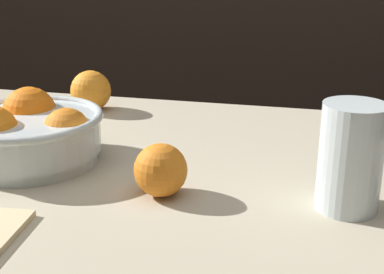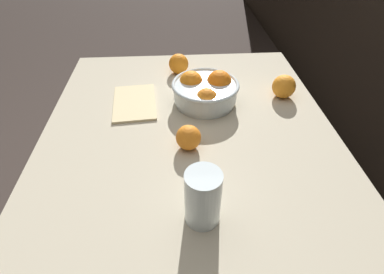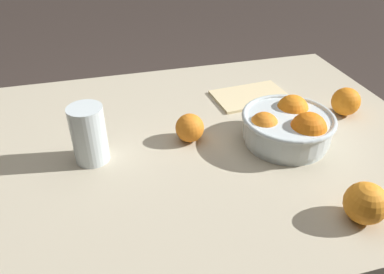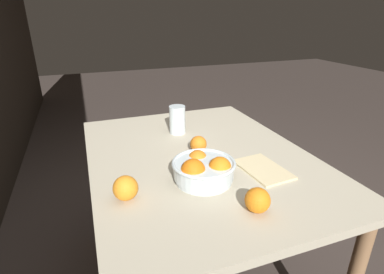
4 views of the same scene
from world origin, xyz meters
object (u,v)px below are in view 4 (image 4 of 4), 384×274
Objects in this scene: juice_glass at (177,121)px; orange_loose_front at (258,200)px; orange_loose_aside at (198,144)px; orange_loose_near_bowl at (126,188)px; fruit_bowl at (204,169)px.

juice_glass is 1.77× the size of orange_loose_front.
orange_loose_aside is (-0.23, -0.02, -0.03)m from juice_glass.
orange_loose_aside is at bearing -175.82° from juice_glass.
juice_glass is 1.92× the size of orange_loose_aside.
juice_glass is 1.69× the size of orange_loose_near_bowl.
juice_glass is (0.46, -0.05, 0.02)m from fruit_bowl.
juice_glass is at bearing -34.00° from orange_loose_near_bowl.
fruit_bowl is 0.46m from juice_glass.
orange_loose_aside is (0.24, -0.34, -0.00)m from orange_loose_near_bowl.
orange_loose_front is at bearing -178.24° from orange_loose_aside.
orange_loose_front is (-0.67, -0.03, -0.02)m from juice_glass.
orange_loose_near_bowl is at bearing 60.81° from orange_loose_front.
orange_loose_near_bowl is at bearing 125.64° from orange_loose_aside.
fruit_bowl reaches higher than orange_loose_near_bowl.
juice_glass reaches higher than orange_loose_near_bowl.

